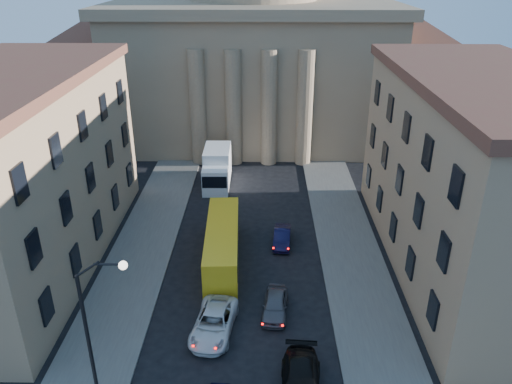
% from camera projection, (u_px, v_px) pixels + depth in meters
% --- Properties ---
extents(sidewalk_left, '(5.00, 60.00, 0.15)m').
position_uv_depth(sidewalk_left, '(127.00, 287.00, 36.24)').
color(sidewalk_left, '#54514C').
rests_on(sidewalk_left, ground).
extents(sidewalk_right, '(5.00, 60.00, 0.15)m').
position_uv_depth(sidewalk_right, '(361.00, 289.00, 36.00)').
color(sidewalk_right, '#54514C').
rests_on(sidewalk_right, ground).
extents(church, '(68.02, 28.76, 36.60)m').
position_uv_depth(church, '(253.00, 42.00, 65.04)').
color(church, '#8A7054').
rests_on(church, ground).
extents(building_left, '(11.60, 26.60, 14.70)m').
position_uv_depth(building_left, '(15.00, 172.00, 36.86)').
color(building_left, '#9C7A5B').
rests_on(building_left, ground).
extents(building_right, '(11.60, 26.60, 14.70)m').
position_uv_depth(building_right, '(477.00, 175.00, 36.38)').
color(building_right, '#9C7A5B').
rests_on(building_right, ground).
extents(street_lamp, '(2.62, 0.44, 8.83)m').
position_uv_depth(street_lamp, '(95.00, 321.00, 24.95)').
color(street_lamp, black).
rests_on(street_lamp, ground).
extents(car_left_mid, '(3.08, 5.53, 1.46)m').
position_uv_depth(car_left_mid, '(214.00, 323.00, 31.70)').
color(car_left_mid, silver).
rests_on(car_left_mid, ground).
extents(car_right_far, '(1.98, 4.16, 1.37)m').
position_uv_depth(car_right_far, '(275.00, 304.00, 33.45)').
color(car_right_far, '#515055').
rests_on(car_right_far, ground).
extents(car_right_distant, '(1.66, 3.99, 1.28)m').
position_uv_depth(car_right_distant, '(282.00, 237.00, 41.64)').
color(car_right_distant, black).
rests_on(car_right_distant, ground).
extents(city_bus, '(2.90, 10.76, 3.01)m').
position_uv_depth(city_bus, '(222.00, 243.00, 38.85)').
color(city_bus, gold).
rests_on(city_bus, ground).
extents(box_truck, '(2.74, 6.76, 3.70)m').
position_uv_depth(box_truck, '(217.00, 169.00, 52.33)').
color(box_truck, white).
rests_on(box_truck, ground).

